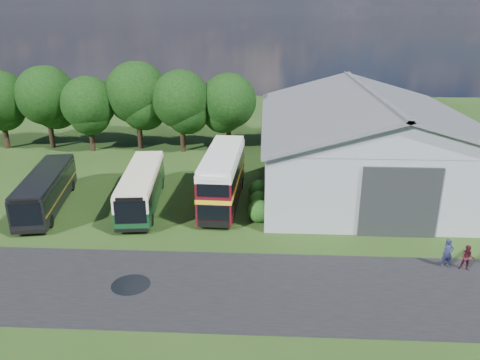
# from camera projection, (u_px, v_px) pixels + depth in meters

# --- Properties ---
(ground) EXTENTS (120.00, 120.00, 0.00)m
(ground) POSITION_uv_depth(u_px,v_px,m) (168.00, 259.00, 29.13)
(ground) COLOR #1E3812
(ground) RESTS_ON ground
(asphalt_road) EXTENTS (60.00, 8.00, 0.02)m
(asphalt_road) POSITION_uv_depth(u_px,v_px,m) (210.00, 287.00, 26.16)
(asphalt_road) COLOR black
(asphalt_road) RESTS_ON ground
(puddle) EXTENTS (2.20, 2.20, 0.01)m
(puddle) POSITION_uv_depth(u_px,v_px,m) (131.00, 285.00, 26.38)
(puddle) COLOR black
(puddle) RESTS_ON ground
(storage_shed) EXTENTS (18.80, 24.80, 8.15)m
(storage_shed) POSITION_uv_depth(u_px,v_px,m) (366.00, 134.00, 41.98)
(storage_shed) COLOR gray
(storage_shed) RESTS_ON ground
(tree_left_a) EXTENTS (6.46, 6.46, 9.12)m
(tree_left_a) POSITION_uv_depth(u_px,v_px,m) (46.00, 96.00, 51.01)
(tree_left_a) COLOR black
(tree_left_a) RESTS_ON ground
(tree_left_b) EXTENTS (5.78, 5.78, 8.16)m
(tree_left_b) POSITION_uv_depth(u_px,v_px,m) (88.00, 103.00, 50.04)
(tree_left_b) COLOR black
(tree_left_b) RESTS_ON ground
(tree_mid) EXTENTS (6.80, 6.80, 9.60)m
(tree_mid) POSITION_uv_depth(u_px,v_px,m) (137.00, 93.00, 50.70)
(tree_mid) COLOR black
(tree_mid) RESTS_ON ground
(tree_right_a) EXTENTS (6.26, 6.26, 8.83)m
(tree_right_a) POSITION_uv_depth(u_px,v_px,m) (181.00, 100.00, 49.68)
(tree_right_a) COLOR black
(tree_right_a) RESTS_ON ground
(tree_right_b) EXTENTS (5.98, 5.98, 8.45)m
(tree_right_b) POSITION_uv_depth(u_px,v_px,m) (229.00, 101.00, 50.27)
(tree_right_b) COLOR black
(tree_right_b) RESTS_ON ground
(shrub_front) EXTENTS (1.70, 1.70, 1.70)m
(shrub_front) POSITION_uv_depth(u_px,v_px,m) (259.00, 221.00, 34.49)
(shrub_front) COLOR #194714
(shrub_front) RESTS_ON ground
(shrub_mid) EXTENTS (1.60, 1.60, 1.60)m
(shrub_mid) POSITION_uv_depth(u_px,v_px,m) (259.00, 210.00, 36.36)
(shrub_mid) COLOR #194714
(shrub_mid) RESTS_ON ground
(shrub_back) EXTENTS (1.80, 1.80, 1.80)m
(shrub_back) POSITION_uv_depth(u_px,v_px,m) (260.00, 200.00, 38.24)
(shrub_back) COLOR #194714
(shrub_back) RESTS_ON ground
(bus_green_single) EXTENTS (3.62, 10.95, 2.96)m
(bus_green_single) POSITION_uv_depth(u_px,v_px,m) (142.00, 187.00, 36.61)
(bus_green_single) COLOR black
(bus_green_single) RESTS_ON ground
(bus_maroon_double) EXTENTS (3.02, 10.24, 4.36)m
(bus_maroon_double) POSITION_uv_depth(u_px,v_px,m) (223.00, 178.00, 36.80)
(bus_maroon_double) COLOR black
(bus_maroon_double) RESTS_ON ground
(bus_dark_single) EXTENTS (4.21, 10.69, 2.88)m
(bus_dark_single) POSITION_uv_depth(u_px,v_px,m) (46.00, 190.00, 36.20)
(bus_dark_single) COLOR black
(bus_dark_single) RESTS_ON ground
(visitor_a) EXTENTS (0.70, 0.48, 1.83)m
(visitor_a) POSITION_uv_depth(u_px,v_px,m) (448.00, 254.00, 27.95)
(visitor_a) COLOR #1D1F40
(visitor_a) RESTS_ON ground
(visitor_b) EXTENTS (0.94, 0.83, 1.61)m
(visitor_b) POSITION_uv_depth(u_px,v_px,m) (467.00, 258.00, 27.62)
(visitor_b) COLOR #3A121A
(visitor_b) RESTS_ON ground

